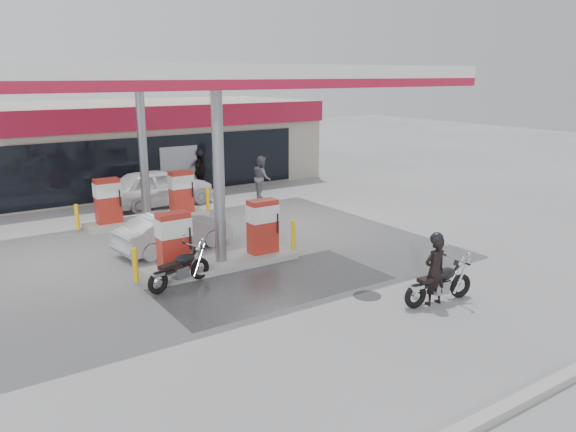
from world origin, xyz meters
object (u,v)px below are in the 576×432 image
(pump_island_far, at_px, (146,203))
(hatchback_silver, at_px, (174,232))
(main_motorcycle, at_px, (440,284))
(parked_motorcycle, at_px, (180,270))
(sedan_white, at_px, (158,187))
(biker_walking, at_px, (201,172))
(biker_main, at_px, (435,271))
(pump_island_near, at_px, (221,243))
(attendant, at_px, (262,178))

(pump_island_far, relative_size, hatchback_silver, 1.41)
(main_motorcycle, bearing_deg, parked_motorcycle, 143.04)
(sedan_white, bearing_deg, biker_walking, -64.22)
(pump_island_far, distance_m, biker_main, 11.64)
(hatchback_silver, bearing_deg, parked_motorcycle, 152.13)
(biker_main, distance_m, sedan_white, 13.55)
(main_motorcycle, bearing_deg, hatchback_silver, 122.60)
(parked_motorcycle, bearing_deg, biker_main, -59.74)
(parked_motorcycle, height_order, sedan_white, sedan_white)
(pump_island_far, height_order, biker_main, pump_island_far)
(hatchback_silver, bearing_deg, pump_island_near, -175.11)
(biker_walking, bearing_deg, hatchback_silver, -162.74)
(sedan_white, distance_m, attendant, 4.46)
(attendant, relative_size, hatchback_silver, 0.52)
(main_motorcycle, bearing_deg, pump_island_near, 127.41)
(sedan_white, distance_m, hatchback_silver, 6.28)
(hatchback_silver, bearing_deg, main_motorcycle, -161.90)
(main_motorcycle, bearing_deg, biker_walking, 93.23)
(pump_island_near, distance_m, pump_island_far, 6.00)
(biker_main, distance_m, parked_motorcycle, 6.39)
(pump_island_near, xyz_separation_m, sedan_white, (1.33, 8.20, 0.08))
(main_motorcycle, xyz_separation_m, hatchback_silver, (-3.68, 7.47, 0.14))
(main_motorcycle, height_order, attendant, attendant)
(parked_motorcycle, relative_size, biker_walking, 1.02)
(biker_main, xyz_separation_m, biker_walking, (1.02, 15.05, 0.10))
(pump_island_far, distance_m, hatchback_silver, 3.84)
(pump_island_far, relative_size, attendant, 2.70)
(pump_island_near, distance_m, sedan_white, 8.31)
(main_motorcycle, relative_size, biker_main, 1.20)
(pump_island_far, height_order, attendant, attendant)
(pump_island_near, xyz_separation_m, main_motorcycle, (3.17, -5.27, -0.25))
(biker_main, xyz_separation_m, parked_motorcycle, (-4.55, 4.46, -0.40))
(pump_island_near, bearing_deg, parked_motorcycle, -153.58)
(pump_island_far, relative_size, parked_motorcycle, 2.66)
(parked_motorcycle, bearing_deg, pump_island_far, 61.58)
(biker_main, relative_size, attendant, 0.89)
(biker_main, relative_size, hatchback_silver, 0.46)
(pump_island_far, relative_size, biker_main, 3.05)
(pump_island_near, distance_m, biker_main, 6.03)
(pump_island_near, distance_m, attendant, 8.98)
(main_motorcycle, relative_size, parked_motorcycle, 1.05)
(sedan_white, relative_size, attendant, 2.44)
(parked_motorcycle, relative_size, hatchback_silver, 0.53)
(main_motorcycle, height_order, sedan_white, sedan_white)
(pump_island_far, bearing_deg, attendant, 10.09)
(main_motorcycle, height_order, biker_main, biker_main)
(pump_island_near, bearing_deg, attendant, 51.26)
(parked_motorcycle, distance_m, biker_walking, 11.97)
(main_motorcycle, xyz_separation_m, biker_main, (-0.19, 0.02, 0.38))
(attendant, xyz_separation_m, hatchback_silver, (-6.12, -4.80, -0.35))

